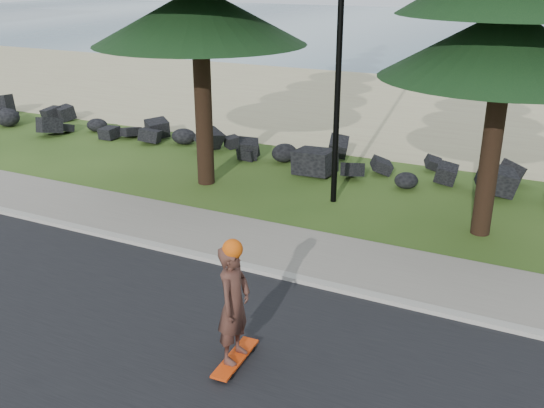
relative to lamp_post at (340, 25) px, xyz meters
The scene contains 9 objects.
ground 5.23m from the lamp_post, 90.00° to the right, with size 160.00×160.00×0.00m, color #2C4A17.
road 8.74m from the lamp_post, 90.00° to the right, with size 160.00×7.00×0.02m, color black.
kerb 5.79m from the lamp_post, 90.00° to the right, with size 160.00×0.20×0.10m, color #AAA599.
sidewalk 5.08m from the lamp_post, 90.00° to the right, with size 160.00×2.00×0.08m, color gray.
beach_sand 12.03m from the lamp_post, 90.00° to the left, with size 160.00×15.00×0.01m, color tan.
ocean 47.98m from the lamp_post, 90.00° to the left, with size 160.00×58.00×0.01m, color #3E6477.
seawall_boulders 4.78m from the lamp_post, 90.00° to the left, with size 60.00×2.40×1.10m, color black, non-canonical shape.
lamp_post is the anchor object (origin of this frame).
skateboarder 7.51m from the lamp_post, 81.14° to the right, with size 0.45×1.06×1.95m.
Camera 1 is at (4.71, -9.82, 5.32)m, focal length 40.00 mm.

